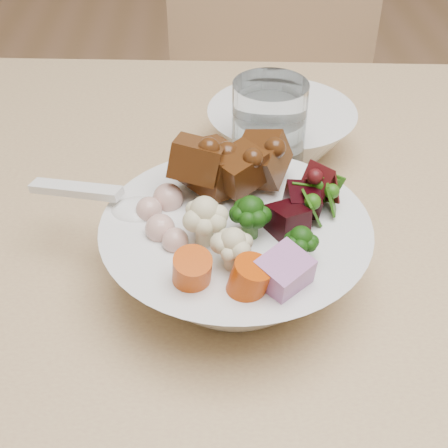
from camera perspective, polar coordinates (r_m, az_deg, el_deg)
The scene contains 5 objects.
chair_far at distance 1.28m, azimuth 3.97°, elevation 11.53°, with size 0.48×0.48×0.93m.
food_bowl at distance 0.55m, azimuth 1.22°, elevation -2.22°, with size 0.23×0.23×0.13m.
soup_spoon at distance 0.56m, azimuth -9.34°, elevation 1.67°, with size 0.13×0.08×0.03m.
water_glass at distance 0.65m, azimuth 4.03°, elevation 7.17°, with size 0.08×0.08×0.13m.
side_bowl at distance 0.74m, azimuth 5.21°, elevation 8.38°, with size 0.17×0.17×0.06m, color silver, non-canonical shape.
Camera 1 is at (-0.42, -0.28, 1.10)m, focal length 50.00 mm.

